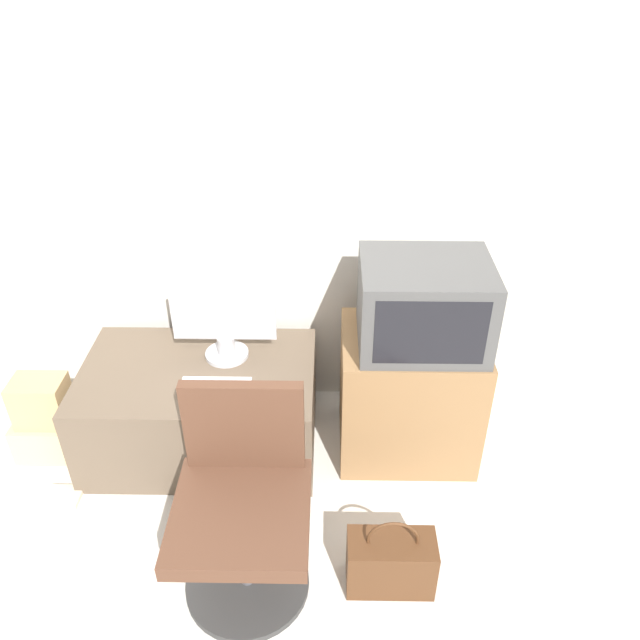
{
  "coord_description": "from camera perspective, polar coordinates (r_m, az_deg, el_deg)",
  "views": [
    {
      "loc": [
        0.34,
        -1.49,
        2.32
      ],
      "look_at": [
        0.3,
        0.94,
        0.73
      ],
      "focal_mm": 35.0,
      "sensor_mm": 36.0,
      "label": 1
    }
  ],
  "objects": [
    {
      "name": "crt_tv",
      "position": [
        2.8,
        9.48,
        1.4
      ],
      "size": [
        0.57,
        0.46,
        0.4
      ],
      "color": "#474747",
      "rests_on": "side_stand"
    },
    {
      "name": "ground_plane",
      "position": [
        2.78,
        -7.2,
        -23.83
      ],
      "size": [
        12.0,
        12.0,
        0.0
      ],
      "primitive_type": "plane",
      "color": "beige"
    },
    {
      "name": "side_stand",
      "position": [
        3.12,
        8.09,
        -6.66
      ],
      "size": [
        0.67,
        0.52,
        0.67
      ],
      "color": "olive",
      "rests_on": "ground_plane"
    },
    {
      "name": "handbag",
      "position": [
        2.7,
        6.48,
        -21.14
      ],
      "size": [
        0.35,
        0.17,
        0.37
      ],
      "color": "#4C2D19",
      "rests_on": "ground_plane"
    },
    {
      "name": "keyboard",
      "position": [
        2.93,
        -9.55,
        -6.06
      ],
      "size": [
        0.33,
        0.14,
        0.01
      ],
      "color": "silver",
      "rests_on": "desk"
    },
    {
      "name": "mouse",
      "position": [
        2.91,
        -5.24,
        -5.85
      ],
      "size": [
        0.06,
        0.04,
        0.03
      ],
      "color": "#4C4C51",
      "rests_on": "desk"
    },
    {
      "name": "desk",
      "position": [
        3.22,
        -10.77,
        -7.83
      ],
      "size": [
        1.13,
        0.72,
        0.48
      ],
      "color": "brown",
      "rests_on": "ground_plane"
    },
    {
      "name": "cardboard_box_upper",
      "position": [
        3.34,
        -24.13,
        -6.78
      ],
      "size": [
        0.25,
        0.18,
        0.24
      ],
      "color": "tan",
      "rests_on": "cardboard_box_lower"
    },
    {
      "name": "office_chair",
      "position": [
        2.52,
        -7.03,
        -16.7
      ],
      "size": [
        0.52,
        0.52,
        0.87
      ],
      "color": "#333333",
      "rests_on": "ground_plane"
    },
    {
      "name": "book",
      "position": [
        3.28,
        -22.4,
        -14.73
      ],
      "size": [
        0.16,
        0.14,
        0.02
      ],
      "color": "beige",
      "rests_on": "ground_plane"
    },
    {
      "name": "main_monitor",
      "position": [
        3.02,
        -8.79,
        -0.07
      ],
      "size": [
        0.5,
        0.21,
        0.41
      ],
      "color": "#B2B2B7",
      "rests_on": "desk"
    },
    {
      "name": "wall_back",
      "position": [
        3.01,
        -5.82,
        13.26
      ],
      "size": [
        4.4,
        0.05,
        2.6
      ],
      "color": "beige",
      "rests_on": "ground_plane"
    },
    {
      "name": "cardboard_box_lower",
      "position": [
        3.48,
        -23.29,
        -9.65
      ],
      "size": [
        0.33,
        0.23,
        0.21
      ],
      "color": "#D1B27F",
      "rests_on": "ground_plane"
    }
  ]
}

